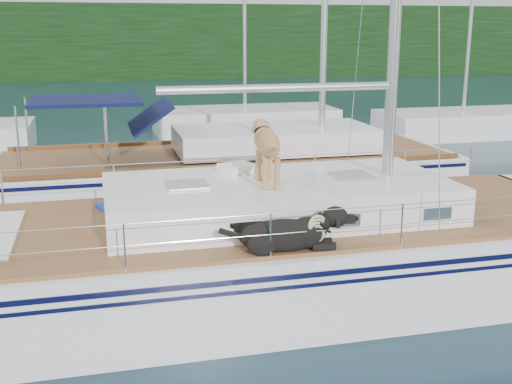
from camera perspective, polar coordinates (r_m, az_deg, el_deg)
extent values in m
plane|color=black|center=(10.16, -2.49, -9.22)|extent=(120.00, 120.00, 0.00)
cube|color=black|center=(54.17, -12.43, 12.89)|extent=(90.00, 3.00, 6.00)
cube|color=#595147|center=(55.47, -12.34, 10.43)|extent=(92.00, 1.00, 1.20)
cube|color=white|center=(9.97, -2.53, -6.59)|extent=(12.00, 3.80, 1.40)
cube|color=brown|center=(9.73, -2.57, -2.57)|extent=(11.52, 3.50, 0.06)
cube|color=white|center=(9.83, 1.98, -0.54)|extent=(5.20, 2.50, 0.55)
cylinder|color=silver|center=(9.54, 2.07, 9.23)|extent=(3.60, 0.12, 0.12)
cylinder|color=silver|center=(7.93, -0.08, -2.06)|extent=(10.56, 0.01, 0.01)
cylinder|color=silver|center=(11.26, -4.39, 2.82)|extent=(10.56, 0.01, 0.01)
cube|color=blue|center=(10.57, -11.98, -1.19)|extent=(0.79, 0.68, 0.05)
cube|color=white|center=(10.31, -1.66, 2.11)|extent=(0.65, 0.60, 0.13)
torus|color=beige|center=(8.25, 5.47, -2.92)|extent=(0.34, 0.15, 0.33)
cube|color=white|center=(15.62, -2.59, 0.96)|extent=(11.00, 3.50, 1.30)
cube|color=brown|center=(15.49, -2.61, 3.30)|extent=(10.56, 3.29, 0.06)
cube|color=white|center=(15.70, 1.68, 4.76)|extent=(4.80, 2.30, 0.55)
cube|color=#0E113C|center=(14.98, -14.87, 7.89)|extent=(2.40, 2.30, 0.08)
cube|color=white|center=(26.06, -0.98, 6.26)|extent=(7.20, 3.00, 1.10)
cube|color=white|center=(26.36, 17.86, 5.67)|extent=(6.40, 3.00, 1.10)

